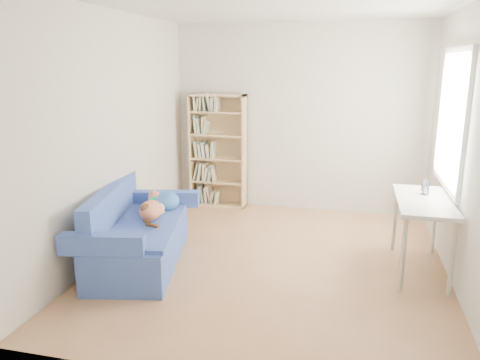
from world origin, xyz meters
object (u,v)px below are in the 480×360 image
bookshelf (218,155)px  desk (423,207)px  pen_cup (425,189)px  sofa (138,234)px

bookshelf → desk: (2.61, -1.69, -0.09)m
bookshelf → pen_cup: 3.03m
sofa → bookshelf: bookshelf is taller
desk → bookshelf: bearing=147.1°
pen_cup → bookshelf: bearing=150.5°
desk → pen_cup: bearing=81.2°
sofa → desk: sofa is taller
sofa → bookshelf: bearing=71.6°
bookshelf → desk: bearing=-32.9°
desk → pen_cup: size_ratio=7.06×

